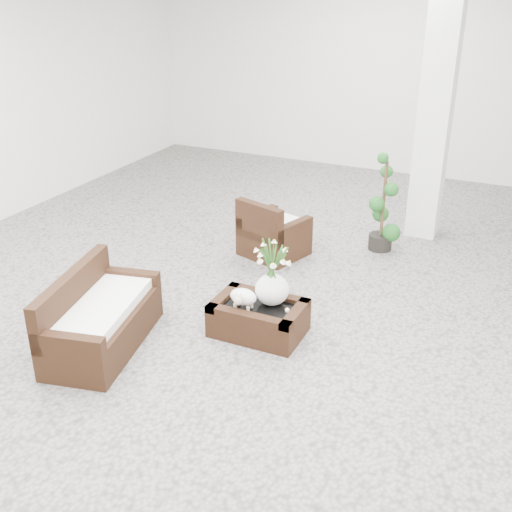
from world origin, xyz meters
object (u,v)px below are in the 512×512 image
at_px(coffee_table, 259,319).
at_px(armchair, 274,227).
at_px(loveseat, 101,312).
at_px(topiary, 384,203).

height_order(coffee_table, armchair, armchair).
xyz_separation_m(loveseat, topiary, (1.84, 3.42, 0.26)).
relative_size(coffee_table, topiary, 0.71).
bearing_deg(armchair, loveseat, 94.49).
xyz_separation_m(coffee_table, loveseat, (-1.27, -0.84, 0.22)).
bearing_deg(armchair, topiary, -130.25).
distance_m(coffee_table, armchair, 1.95).
bearing_deg(loveseat, topiary, -40.50).
relative_size(armchair, topiary, 0.60).
xyz_separation_m(armchair, loveseat, (-0.64, -2.68, -0.00)).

